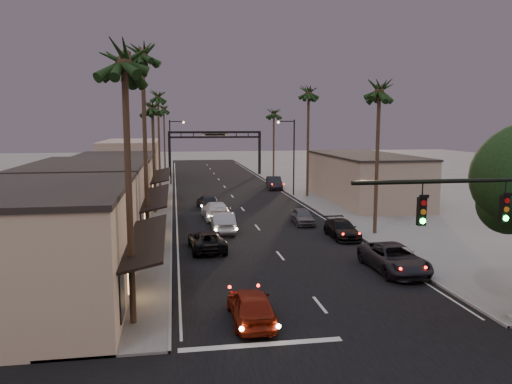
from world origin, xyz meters
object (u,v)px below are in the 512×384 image
object	(u,v)px
streetlight_left	(172,147)
palm_rc	(274,111)
palm_ra	(380,85)
oncoming_silver	(223,222)
palm_la	(124,51)
arch	(215,142)
palm_rb	(309,89)
streetlight_right	(292,151)
palm_lc	(152,103)
palm_lb	(142,49)
curbside_near	(394,258)
palm_ld	(158,93)
oncoming_red	(251,305)
oncoming_pickup	(207,240)
curbside_black	(342,229)
palm_far	(164,107)

from	to	relation	value
streetlight_left	palm_rc	world-z (taller)	palm_rc
palm_ra	oncoming_silver	distance (m)	15.97
palm_la	palm_rc	world-z (taller)	palm_la
arch	palm_la	xyz separation A→B (m)	(-8.60, -61.00, 5.91)
palm_rb	streetlight_right	bearing A→B (deg)	149.24
palm_ra	palm_rb	size ratio (longest dim) A/B	0.93
streetlight_left	palm_lc	xyz separation A→B (m)	(-1.68, -22.00, 5.14)
streetlight_right	palm_lb	xyz separation A→B (m)	(-15.52, -23.00, 8.06)
curbside_near	palm_la	bearing A→B (deg)	-160.32
palm_rb	palm_la	bearing A→B (deg)	-116.17
palm_ld	curbside_near	distance (m)	44.50
palm_lb	oncoming_red	xyz separation A→B (m)	(5.05, -13.47, -12.63)
palm_ld	curbside_near	world-z (taller)	palm_ld
oncoming_pickup	curbside_near	size ratio (longest dim) A/B	0.87
streetlight_left	palm_rc	distance (m)	17.42
palm_lc	palm_rc	world-z (taller)	same
palm_la	palm_ld	size ratio (longest dim) A/B	0.93
palm_rc	curbside_black	size ratio (longest dim) A/B	2.62
palm_far	oncoming_pickup	size ratio (longest dim) A/B	2.67
palm_lb	palm_ra	world-z (taller)	palm_lb
arch	palm_rc	xyz separation A→B (m)	(8.60, -6.00, 4.94)
oncoming_silver	streetlight_right	bearing A→B (deg)	-117.30
palm_ra	curbside_black	size ratio (longest dim) A/B	2.84
oncoming_red	palm_far	bearing A→B (deg)	-86.28
palm_far	curbside_near	xyz separation A→B (m)	(14.13, -63.45, -10.66)
palm_la	curbside_black	bearing A→B (deg)	45.02
palm_la	oncoming_silver	xyz separation A→B (m)	(5.61, 17.75, -10.64)
palm_lc	streetlight_left	bearing A→B (deg)	85.63
streetlight_right	curbside_black	world-z (taller)	streetlight_right
palm_rb	palm_rc	xyz separation A→B (m)	(0.00, 20.00, -1.95)
palm_far	curbside_black	xyz separation A→B (m)	(13.98, -54.71, -10.77)
streetlight_right	oncoming_pickup	xyz separation A→B (m)	(-11.56, -23.75, -4.64)
streetlight_right	palm_rb	xyz separation A→B (m)	(1.68, -1.00, 7.09)
streetlight_left	oncoming_silver	xyz separation A→B (m)	(3.93, -31.25, -4.52)
arch	curbside_near	distance (m)	55.96
palm_la	curbside_near	xyz separation A→B (m)	(14.43, 5.55, -10.66)
palm_ld	palm_rb	xyz separation A→B (m)	(17.20, -11.00, 0.00)
curbside_black	oncoming_red	bearing A→B (deg)	-121.41
streetlight_left	palm_ld	xyz separation A→B (m)	(-1.68, -3.00, 7.09)
palm_rb	palm_rc	world-z (taller)	palm_rb
streetlight_left	oncoming_pickup	xyz separation A→B (m)	(2.28, -36.75, -4.64)
palm_la	oncoming_pickup	world-z (taller)	palm_la
streetlight_left	palm_ld	world-z (taller)	palm_ld
palm_lc	curbside_near	world-z (taller)	palm_lc
palm_rb	oncoming_pickup	xyz separation A→B (m)	(-13.24, -22.75, -11.73)
palm_lc	palm_far	world-z (taller)	palm_far
palm_la	palm_ld	bearing A→B (deg)	90.00
palm_la	palm_far	distance (m)	69.00
streetlight_right	palm_la	world-z (taller)	palm_la
arch	palm_la	bearing A→B (deg)	-98.03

